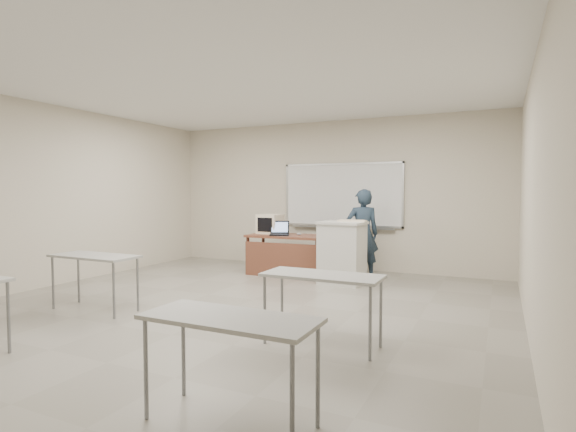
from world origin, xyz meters
The scene contains 10 objects.
floor centered at (0.00, 0.00, -0.01)m, with size 7.00×8.00×0.01m, color gray.
whiteboard centered at (0.30, 3.97, 1.48)m, with size 2.48×0.10×1.31m.
student_desks centered at (0.00, -1.35, 0.67)m, with size 4.40×2.20×0.73m.
instructor_desk centered at (-0.40, 2.80, 0.55)m, with size 1.51×0.75×0.75m.
podium centered at (0.80, 2.50, 0.53)m, with size 0.75×0.55×1.06m.
crt_monitor centered at (-0.85, 3.04, 0.94)m, with size 0.41×0.46×0.39m.
laptop centered at (-0.50, 2.79, 0.81)m, with size 0.36×0.33×0.26m.
mouse centered at (-0.20, 2.96, 0.77)m, with size 0.10×0.06×0.04m, color gray.
keyboard centered at (0.95, 2.58, 1.07)m, with size 0.48×0.16×0.03m, color beige.
presenter centered at (0.97, 3.15, 0.80)m, with size 0.59×0.39×1.61m, color black.
Camera 1 is at (3.21, -4.69, 1.55)m, focal length 28.00 mm.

